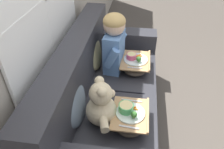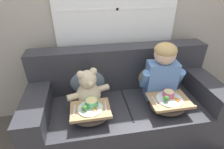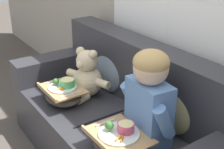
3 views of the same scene
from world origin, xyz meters
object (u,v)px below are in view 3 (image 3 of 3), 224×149
at_px(child_figure, 149,93).
at_px(lap_tray_child, 119,142).
at_px(lap_tray_teddy, 63,94).
at_px(throw_pillow_behind_teddy, 109,68).
at_px(throw_pillow_behind_child, 173,104).
at_px(teddy_bear, 87,76).
at_px(couch, 118,124).

distance_m(child_figure, lap_tray_child, 0.35).
xyz_separation_m(lap_tray_child, lap_tray_teddy, (-0.75, 0.00, 0.00)).
bearing_deg(child_figure, lap_tray_teddy, -163.45).
bearing_deg(lap_tray_teddy, throw_pillow_behind_teddy, 90.08).
distance_m(throw_pillow_behind_child, teddy_bear, 0.78).
bearing_deg(lap_tray_teddy, teddy_bear, 89.72).
relative_size(throw_pillow_behind_teddy, child_figure, 0.70).
bearing_deg(throw_pillow_behind_teddy, lap_tray_teddy, -89.92).
height_order(couch, child_figure, child_figure).
distance_m(teddy_bear, lap_tray_child, 0.79).
distance_m(couch, lap_tray_teddy, 0.49).
relative_size(couch, lap_tray_teddy, 5.49).
bearing_deg(throw_pillow_behind_child, couch, -155.50).
xyz_separation_m(throw_pillow_behind_child, teddy_bear, (-0.75, -0.22, -0.02)).
bearing_deg(throw_pillow_behind_child, child_figure, -90.03).
distance_m(couch, teddy_bear, 0.47).
xyz_separation_m(throw_pillow_behind_teddy, lap_tray_child, (0.75, -0.44, -0.12)).
bearing_deg(teddy_bear, throw_pillow_behind_teddy, 90.44).
bearing_deg(child_figure, couch, 173.56).
height_order(throw_pillow_behind_teddy, child_figure, child_figure).
bearing_deg(child_figure, throw_pillow_behind_teddy, 164.13).
xyz_separation_m(teddy_bear, lap_tray_child, (0.75, -0.22, -0.10)).
xyz_separation_m(throw_pillow_behind_teddy, teddy_bear, (0.00, -0.22, -0.02)).
xyz_separation_m(throw_pillow_behind_teddy, lap_tray_teddy, (0.00, -0.44, -0.12)).
distance_m(couch, throw_pillow_behind_child, 0.51).
xyz_separation_m(throw_pillow_behind_teddy, child_figure, (0.75, -0.21, 0.15)).
relative_size(throw_pillow_behind_teddy, lap_tray_child, 1.11).
height_order(couch, lap_tray_child, couch).
xyz_separation_m(throw_pillow_behind_child, lap_tray_child, (-0.00, -0.44, -0.12)).
bearing_deg(lap_tray_child, throw_pillow_behind_child, 89.95).
bearing_deg(child_figure, lap_tray_child, -90.06).
bearing_deg(teddy_bear, child_figure, 0.32).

